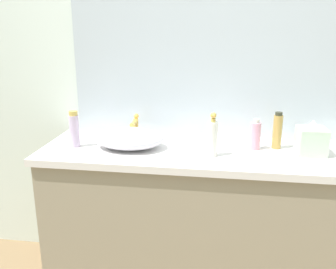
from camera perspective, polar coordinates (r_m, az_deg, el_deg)
name	(u,v)px	position (r m, az deg, el deg)	size (l,w,h in m)	color
bathroom_wall_rear	(217,57)	(2.17, 7.56, 11.75)	(6.00, 0.06, 2.60)	silver
vanity_counter	(205,222)	(2.12, 5.76, -13.21)	(1.75, 0.56, 0.85)	gray
wall_mirror_panel	(213,28)	(2.12, 6.99, 15.93)	(1.61, 0.01, 1.22)	#B2BCC6
sink_basin	(129,138)	(1.96, -6.02, -0.59)	(0.37, 0.26, 0.10)	silver
faucet	(135,125)	(2.09, -5.05, 1.40)	(0.03, 0.13, 0.14)	gold
soap_dispenser	(213,137)	(1.83, 6.95, -0.43)	(0.05, 0.05, 0.22)	silver
lotion_bottle	(277,131)	(2.02, 16.47, 0.52)	(0.05, 0.05, 0.19)	#AF8A44
perfume_bottle	(74,129)	(2.02, -14.21, 0.76)	(0.05, 0.05, 0.20)	#C6AECE
spray_can	(255,135)	(1.98, 13.27, -0.12)	(0.05, 0.05, 0.16)	pink
tissue_box	(311,140)	(1.99, 21.19, -0.73)	(0.14, 0.14, 0.18)	beige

